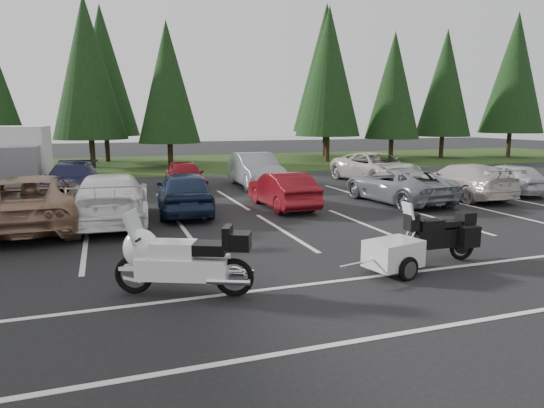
{
  "coord_description": "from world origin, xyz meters",
  "views": [
    {
      "loc": [
        -4.34,
        -11.86,
        3.21
      ],
      "look_at": [
        -0.38,
        -0.5,
        1.1
      ],
      "focal_mm": 32.0,
      "sensor_mm": 36.0,
      "label": 1
    }
  ],
  "objects_px": {
    "car_far_1": "(72,180)",
    "car_far_4": "(376,167)",
    "adventure_motorcycle": "(435,232)",
    "car_near_6": "(397,185)",
    "car_near_8": "(507,178)",
    "car_near_2": "(33,202)",
    "car_near_4": "(184,192)",
    "touring_motorcycle": "(183,253)",
    "car_near_3": "(111,198)",
    "car_far_3": "(256,170)",
    "car_near_7": "(463,181)",
    "box_truck": "(17,159)",
    "car_far_2": "(185,175)",
    "cargo_trailer": "(393,257)",
    "car_near_5": "(282,190)"
  },
  "relations": [
    {
      "from": "car_far_4",
      "to": "car_near_7",
      "type": "bearing_deg",
      "value": -87.14
    },
    {
      "from": "car_near_5",
      "to": "car_near_7",
      "type": "bearing_deg",
      "value": 176.4
    },
    {
      "from": "car_near_8",
      "to": "adventure_motorcycle",
      "type": "bearing_deg",
      "value": 41.03
    },
    {
      "from": "box_truck",
      "to": "car_near_3",
      "type": "bearing_deg",
      "value": -66.22
    },
    {
      "from": "car_near_4",
      "to": "car_near_8",
      "type": "distance_m",
      "value": 14.04
    },
    {
      "from": "car_near_8",
      "to": "adventure_motorcycle",
      "type": "xyz_separation_m",
      "value": [
        -9.67,
        -7.69,
        0.05
      ]
    },
    {
      "from": "car_near_6",
      "to": "car_near_8",
      "type": "bearing_deg",
      "value": 179.7
    },
    {
      "from": "touring_motorcycle",
      "to": "adventure_motorcycle",
      "type": "bearing_deg",
      "value": 25.71
    },
    {
      "from": "car_near_4",
      "to": "car_near_7",
      "type": "height_order",
      "value": "car_near_4"
    },
    {
      "from": "car_near_4",
      "to": "car_far_1",
      "type": "xyz_separation_m",
      "value": [
        -3.86,
        5.08,
        -0.04
      ]
    },
    {
      "from": "car_near_2",
      "to": "car_far_2",
      "type": "bearing_deg",
      "value": -131.08
    },
    {
      "from": "car_near_3",
      "to": "adventure_motorcycle",
      "type": "height_order",
      "value": "car_near_3"
    },
    {
      "from": "car_near_6",
      "to": "touring_motorcycle",
      "type": "relative_size",
      "value": 1.72
    },
    {
      "from": "car_near_4",
      "to": "car_far_3",
      "type": "relative_size",
      "value": 0.9
    },
    {
      "from": "car_near_7",
      "to": "car_far_1",
      "type": "distance_m",
      "value": 16.23
    },
    {
      "from": "car_near_8",
      "to": "touring_motorcycle",
      "type": "distance_m",
      "value": 17.23
    },
    {
      "from": "car_near_2",
      "to": "cargo_trailer",
      "type": "height_order",
      "value": "car_near_2"
    },
    {
      "from": "car_far_1",
      "to": "car_far_4",
      "type": "height_order",
      "value": "car_far_4"
    },
    {
      "from": "car_near_3",
      "to": "cargo_trailer",
      "type": "xyz_separation_m",
      "value": [
        5.44,
        -7.3,
        -0.41
      ]
    },
    {
      "from": "car_far_1",
      "to": "touring_motorcycle",
      "type": "xyz_separation_m",
      "value": [
        2.57,
        -13.01,
        0.08
      ]
    },
    {
      "from": "car_near_2",
      "to": "car_near_4",
      "type": "bearing_deg",
      "value": -170.33
    },
    {
      "from": "car_near_2",
      "to": "car_near_6",
      "type": "xyz_separation_m",
      "value": [
        12.81,
        0.38,
        -0.12
      ]
    },
    {
      "from": "car_near_6",
      "to": "car_far_3",
      "type": "relative_size",
      "value": 1.0
    },
    {
      "from": "car_near_7",
      "to": "car_near_8",
      "type": "height_order",
      "value": "car_near_7"
    },
    {
      "from": "car_far_1",
      "to": "car_far_4",
      "type": "distance_m",
      "value": 14.55
    },
    {
      "from": "car_near_8",
      "to": "car_far_4",
      "type": "distance_m",
      "value": 6.26
    },
    {
      "from": "car_far_2",
      "to": "touring_motorcycle",
      "type": "bearing_deg",
      "value": -97.17
    },
    {
      "from": "car_near_5",
      "to": "touring_motorcycle",
      "type": "distance_m",
      "value": 9.23
    },
    {
      "from": "car_near_3",
      "to": "car_near_5",
      "type": "bearing_deg",
      "value": -168.45
    },
    {
      "from": "car_far_1",
      "to": "adventure_motorcycle",
      "type": "distance_m",
      "value": 15.25
    },
    {
      "from": "box_truck",
      "to": "car_near_2",
      "type": "relative_size",
      "value": 0.96
    },
    {
      "from": "car_near_5",
      "to": "box_truck",
      "type": "bearing_deg",
      "value": -40.58
    },
    {
      "from": "car_near_7",
      "to": "car_far_2",
      "type": "distance_m",
      "value": 12.11
    },
    {
      "from": "touring_motorcycle",
      "to": "car_far_1",
      "type": "bearing_deg",
      "value": 125.11
    },
    {
      "from": "car_near_2",
      "to": "touring_motorcycle",
      "type": "xyz_separation_m",
      "value": [
        3.3,
        -7.08,
        -0.01
      ]
    },
    {
      "from": "car_near_8",
      "to": "car_far_4",
      "type": "relative_size",
      "value": 0.72
    },
    {
      "from": "car_near_6",
      "to": "box_truck",
      "type": "bearing_deg",
      "value": -34.16
    },
    {
      "from": "car_near_6",
      "to": "car_near_7",
      "type": "xyz_separation_m",
      "value": [
        3.22,
        0.12,
        0.03
      ]
    },
    {
      "from": "car_near_2",
      "to": "car_near_6",
      "type": "distance_m",
      "value": 12.82
    },
    {
      "from": "car_near_7",
      "to": "car_near_8",
      "type": "bearing_deg",
      "value": -172.13
    },
    {
      "from": "car_far_1",
      "to": "cargo_trailer",
      "type": "xyz_separation_m",
      "value": [
        6.89,
        -13.24,
        -0.34
      ]
    },
    {
      "from": "car_near_4",
      "to": "cargo_trailer",
      "type": "xyz_separation_m",
      "value": [
        3.03,
        -8.16,
        -0.38
      ]
    },
    {
      "from": "car_near_6",
      "to": "touring_motorcycle",
      "type": "xyz_separation_m",
      "value": [
        -9.51,
        -7.46,
        0.11
      ]
    },
    {
      "from": "car_near_4",
      "to": "car_far_3",
      "type": "bearing_deg",
      "value": -123.0
    },
    {
      "from": "car_near_6",
      "to": "car_near_3",
      "type": "bearing_deg",
      "value": -2.22
    },
    {
      "from": "car_near_2",
      "to": "car_near_4",
      "type": "xyz_separation_m",
      "value": [
        4.6,
        0.85,
        -0.05
      ]
    },
    {
      "from": "car_near_3",
      "to": "car_near_6",
      "type": "distance_m",
      "value": 10.63
    },
    {
      "from": "car_near_5",
      "to": "car_near_6",
      "type": "height_order",
      "value": "car_near_6"
    },
    {
      "from": "car_far_2",
      "to": "touring_motorcycle",
      "type": "distance_m",
      "value": 13.79
    },
    {
      "from": "car_far_3",
      "to": "cargo_trailer",
      "type": "bearing_deg",
      "value": -93.26
    }
  ]
}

